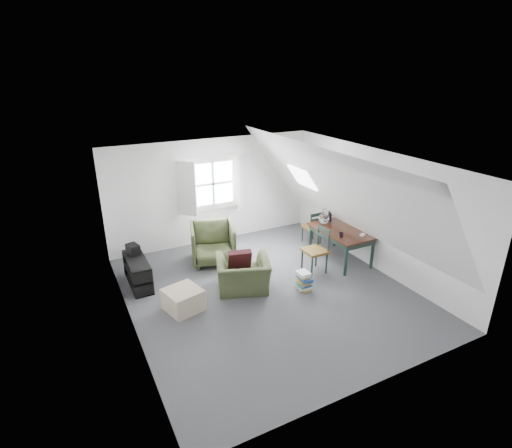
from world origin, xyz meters
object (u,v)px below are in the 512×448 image
armchair_far (214,261)px  dining_chair_near (316,250)px  magazine_stack (304,281)px  dining_chair_far (313,227)px  dining_table (341,234)px  ottoman (183,300)px  media_shelf (138,274)px  armchair_near (243,289)px

armchair_far → dining_chair_near: bearing=-22.8°
armchair_far → magazine_stack: armchair_far is taller
dining_chair_far → magazine_stack: 2.22m
dining_table → magazine_stack: (-1.41, -0.72, -0.43)m
dining_chair_far → ottoman: bearing=14.6°
dining_chair_near → dining_table: bearing=123.1°
armchair_far → media_shelf: (-1.68, -0.30, 0.25)m
armchair_far → ottoman: (-1.16, -1.51, 0.19)m
armchair_far → dining_chair_far: 2.53m
dining_chair_far → dining_chair_near: size_ratio=0.86×
armchair_far → dining_table: (2.52, -1.20, 0.62)m
ottoman → dining_chair_near: bearing=1.9°
ottoman → media_shelf: 1.32m
dining_table → dining_chair_near: bearing=-169.3°
armchair_near → armchair_far: size_ratio=1.04×
ottoman → armchair_near: bearing=5.9°
dining_table → dining_chair_far: size_ratio=1.73×
magazine_stack → media_shelf: bearing=149.9°
ottoman → dining_chair_far: 3.88m
armchair_near → dining_chair_far: dining_chair_far is taller
armchair_near → armchair_far: bearing=-67.2°
ottoman → magazine_stack: ottoman is taller
media_shelf → magazine_stack: (2.78, -1.62, -0.06)m
dining_table → media_shelf: size_ratio=1.32×
armchair_far → magazine_stack: bearing=-43.8°
armchair_near → dining_chair_near: 1.74m
armchair_near → media_shelf: bearing=-11.7°
dining_table → armchair_near: bearing=-179.9°
armchair_far → dining_chair_near: size_ratio=0.99×
armchair_near → dining_chair_far: bearing=-133.8°
dining_chair_near → media_shelf: 3.60m
armchair_near → dining_table: (2.45, 0.18, 0.62)m
ottoman → dining_chair_near: 2.91m
dining_chair_near → media_shelf: size_ratio=0.88×
media_shelf → dining_table: bearing=-12.6°
dining_table → magazine_stack: bearing=-157.2°
dining_table → dining_chair_near: size_ratio=1.49×
dining_chair_near → magazine_stack: dining_chair_near is taller
dining_table → media_shelf: 4.31m
armchair_near → dining_table: size_ratio=0.69×
dining_chair_near → magazine_stack: 0.87m
ottoman → media_shelf: media_shelf is taller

